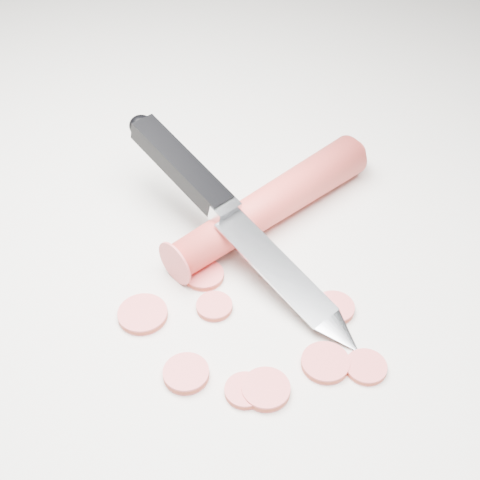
# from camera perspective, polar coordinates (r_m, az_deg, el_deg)

# --- Properties ---
(ground) EXTENTS (2.40, 2.40, 0.00)m
(ground) POSITION_cam_1_polar(r_m,az_deg,el_deg) (0.58, 0.53, -3.32)
(ground) COLOR silver
(ground) RESTS_ON ground
(carrot) EXTENTS (0.17, 0.20, 0.04)m
(carrot) POSITION_cam_1_polar(r_m,az_deg,el_deg) (0.62, 2.64, 3.09)
(carrot) COLOR red
(carrot) RESTS_ON ground
(carrot_slice_0) EXTENTS (0.04, 0.04, 0.01)m
(carrot_slice_0) POSITION_cam_1_polar(r_m,az_deg,el_deg) (0.52, -4.62, -11.29)
(carrot_slice_0) COLOR #DC4F50
(carrot_slice_0) RESTS_ON ground
(carrot_slice_1) EXTENTS (0.03, 0.03, 0.01)m
(carrot_slice_1) POSITION_cam_1_polar(r_m,az_deg,el_deg) (0.56, -2.20, -5.68)
(carrot_slice_1) COLOR #DC4F50
(carrot_slice_1) RESTS_ON ground
(carrot_slice_2) EXTENTS (0.03, 0.03, 0.01)m
(carrot_slice_2) POSITION_cam_1_polar(r_m,az_deg,el_deg) (0.58, -3.07, -3.02)
(carrot_slice_2) COLOR #DC4F50
(carrot_slice_2) RESTS_ON ground
(carrot_slice_3) EXTENTS (0.03, 0.03, 0.01)m
(carrot_slice_3) POSITION_cam_1_polar(r_m,az_deg,el_deg) (0.56, 8.03, -5.77)
(carrot_slice_3) COLOR #DC4F50
(carrot_slice_3) RESTS_ON ground
(carrot_slice_4) EXTENTS (0.03, 0.03, 0.01)m
(carrot_slice_4) POSITION_cam_1_polar(r_m,az_deg,el_deg) (0.53, 10.70, -10.61)
(carrot_slice_4) COLOR #DC4F50
(carrot_slice_4) RESTS_ON ground
(carrot_slice_5) EXTENTS (0.04, 0.04, 0.01)m
(carrot_slice_5) POSITION_cam_1_polar(r_m,az_deg,el_deg) (0.56, -8.30, -6.28)
(carrot_slice_5) COLOR #DC4F50
(carrot_slice_5) RESTS_ON ground
(carrot_slice_6) EXTENTS (0.03, 0.03, 0.01)m
(carrot_slice_6) POSITION_cam_1_polar(r_m,az_deg,el_deg) (0.51, 0.44, -12.73)
(carrot_slice_6) COLOR #DC4F50
(carrot_slice_6) RESTS_ON ground
(carrot_slice_7) EXTENTS (0.04, 0.04, 0.01)m
(carrot_slice_7) POSITION_cam_1_polar(r_m,az_deg,el_deg) (0.51, 2.22, -12.62)
(carrot_slice_7) COLOR #DC4F50
(carrot_slice_7) RESTS_ON ground
(carrot_slice_8) EXTENTS (0.04, 0.04, 0.01)m
(carrot_slice_8) POSITION_cam_1_polar(r_m,az_deg,el_deg) (0.53, 7.30, -10.35)
(carrot_slice_8) COLOR #DC4F50
(carrot_slice_8) RESTS_ON ground
(kitchen_knife) EXTENTS (0.25, 0.20, 0.08)m
(kitchen_knife) POSITION_cam_1_polar(r_m,az_deg,el_deg) (0.57, -0.20, 1.70)
(kitchen_knife) COLOR #BBBDC2
(kitchen_knife) RESTS_ON ground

